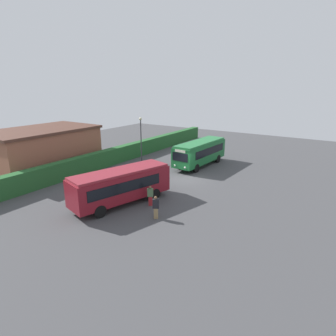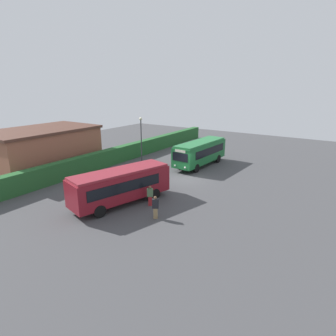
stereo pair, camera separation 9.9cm
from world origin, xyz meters
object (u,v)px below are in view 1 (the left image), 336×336
Objects in this scene: person_left at (156,207)px; bus_maroon at (121,184)px; lamppost at (141,134)px; person_right at (196,153)px; bus_green at (200,152)px; person_center at (150,195)px.

bus_maroon is at bearing 49.88° from person_left.
bus_maroon is 13.78m from lamppost.
person_left reaches higher than person_right.
person_right is (16.48, 1.72, -0.83)m from bus_maroon.
person_right is at bearing -12.33° from person_left.
bus_green is at bearing -106.97° from person_right.
bus_green is 4.98× the size of person_left.
person_center is at bearing -50.08° from bus_maroon.
person_center is 0.30× the size of lamppost.
lamppost is at bearing -68.47° from bus_green.
person_right is (15.45, 3.96, 0.00)m from person_center.
bus_green reaches higher than bus_maroon.
person_center is 1.00× the size of person_right.
bus_green is 3.14m from person_right.
lamppost reaches higher than bus_green.
person_left is 2.45m from person_center.
bus_maroon reaches higher than person_center.
bus_green reaches higher than person_center.
bus_green is 7.82m from lamppost.
person_center is at bearing -138.59° from lamppost.
person_left is 0.31× the size of lamppost.
bus_maroon is 2.61m from person_center.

